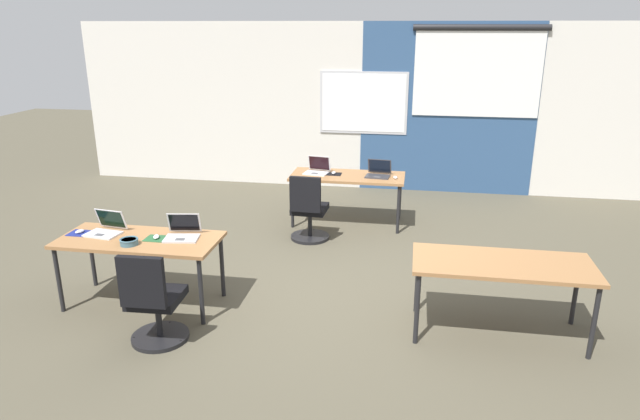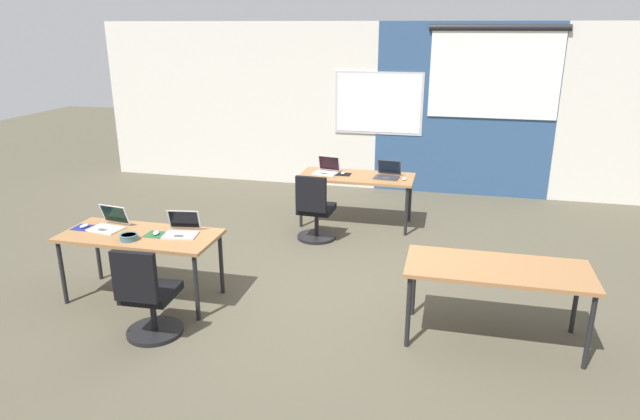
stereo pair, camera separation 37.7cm
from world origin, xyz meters
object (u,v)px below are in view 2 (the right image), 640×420
(chair_near_left_inner, at_px, (148,300))
(laptop_far_left, at_px, (327,170))
(desk_near_right, at_px, (498,273))
(mouse_far_left, at_px, (343,173))
(chair_far_left, at_px, (315,213))
(snack_bowl, at_px, (129,237))
(mouse_near_left_end, at_px, (84,226))
(mouse_near_left_inner, at_px, (156,233))
(desk_far_center, at_px, (357,180))
(laptop_near_left_end, at_px, (109,224))
(mouse_far_right, at_px, (404,179))
(laptop_near_left_inner, at_px, (182,230))
(laptop_far_right, at_px, (387,174))
(desk_near_left, at_px, (140,239))

(chair_near_left_inner, height_order, laptop_far_left, laptop_far_left)
(desk_near_right, relative_size, mouse_far_left, 15.93)
(chair_far_left, distance_m, snack_bowl, 2.62)
(mouse_near_left_end, xyz_separation_m, chair_far_left, (1.99, 2.01, -0.36))
(mouse_near_left_inner, bearing_deg, mouse_near_left_end, 179.30)
(laptop_far_left, bearing_deg, chair_near_left_inner, -93.85)
(snack_bowl, bearing_deg, chair_near_left_inner, -48.23)
(chair_near_left_inner, bearing_deg, mouse_near_left_end, -35.54)
(desk_far_center, distance_m, laptop_near_left_end, 3.47)
(laptop_near_left_end, bearing_deg, mouse_far_right, 51.38)
(laptop_near_left_inner, bearing_deg, laptop_far_left, 63.18)
(desk_far_center, bearing_deg, laptop_near_left_inner, -116.20)
(mouse_far_left, distance_m, chair_far_left, 0.89)
(mouse_far_left, bearing_deg, laptop_far_right, -0.63)
(chair_near_left_inner, distance_m, mouse_near_left_end, 1.38)
(mouse_near_left_end, relative_size, snack_bowl, 0.64)
(desk_near_right, distance_m, laptop_far_right, 3.11)
(chair_near_left_inner, xyz_separation_m, snack_bowl, (-0.46, 0.52, 0.38))
(laptop_near_left_inner, bearing_deg, snack_bowl, -156.53)
(chair_near_left_inner, relative_size, laptop_near_left_end, 2.49)
(desk_near_left, height_order, laptop_far_right, laptop_far_right)
(laptop_near_left_end, bearing_deg, laptop_far_right, 54.88)
(mouse_far_right, relative_size, chair_far_left, 0.12)
(desk_near_right, distance_m, chair_far_left, 2.99)
(desk_near_left, height_order, chair_near_left_inner, chair_near_left_inner)
(desk_far_center, height_order, chair_near_left_inner, chair_near_left_inner)
(desk_far_center, distance_m, snack_bowl, 3.46)
(chair_far_left, relative_size, snack_bowl, 5.18)
(desk_near_right, xyz_separation_m, mouse_far_right, (-1.08, 2.73, 0.08))
(laptop_near_left_end, distance_m, snack_bowl, 0.46)
(mouse_far_left, bearing_deg, chair_far_left, -105.46)
(chair_near_left_inner, bearing_deg, desk_near_right, -169.62)
(laptop_far_right, relative_size, chair_far_left, 0.39)
(mouse_near_left_end, bearing_deg, laptop_near_left_end, 10.74)
(laptop_far_right, bearing_deg, desk_far_center, -172.39)
(laptop_near_left_end, bearing_deg, desk_near_left, -3.03)
(desk_near_right, relative_size, mouse_near_left_end, 14.14)
(mouse_far_right, height_order, chair_far_left, chair_far_left)
(desk_far_center, xyz_separation_m, chair_far_left, (-0.42, -0.76, -0.28))
(mouse_near_left_end, height_order, chair_far_left, chair_far_left)
(desk_far_center, relative_size, snack_bowl, 9.01)
(mouse_far_right, height_order, mouse_near_left_end, mouse_near_left_end)
(mouse_near_left_end, bearing_deg, desk_near_left, -2.52)
(mouse_near_left_end, bearing_deg, laptop_near_left_inner, 3.67)
(desk_near_right, height_order, mouse_near_left_end, mouse_near_left_end)
(laptop_far_right, distance_m, mouse_far_left, 0.63)
(mouse_far_right, xyz_separation_m, mouse_near_left_inner, (-2.25, -2.71, 0.00))
(laptop_near_left_inner, relative_size, snack_bowl, 2.10)
(mouse_far_right, distance_m, chair_near_left_inner, 3.96)
(laptop_far_right, distance_m, snack_bowl, 3.71)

